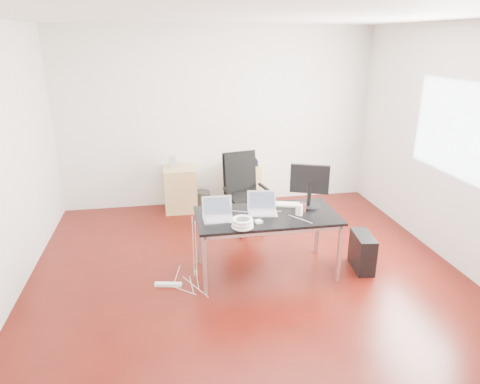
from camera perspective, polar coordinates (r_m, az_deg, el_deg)
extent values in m
plane|color=#3E0B07|center=(5.05, 1.13, -11.23)|extent=(5.00, 5.00, 0.00)
plane|color=silver|center=(4.33, 1.40, 22.41)|extent=(5.00, 5.00, 0.00)
plane|color=silver|center=(6.90, -2.93, 9.74)|extent=(5.00, 0.00, 5.00)
plane|color=silver|center=(2.29, 14.09, -12.64)|extent=(5.00, 0.00, 5.00)
plane|color=silver|center=(5.55, 27.58, 5.02)|extent=(0.00, 5.00, 5.00)
plane|color=white|center=(5.65, 26.58, 7.51)|extent=(0.00, 1.50, 1.50)
cube|color=black|center=(4.84, 3.61, -3.17)|extent=(1.60, 0.80, 0.03)
cube|color=silver|center=(4.58, -4.71, -9.72)|extent=(0.04, 0.04, 0.70)
cube|color=silver|center=(5.20, -5.49, -5.96)|extent=(0.04, 0.04, 0.70)
cube|color=silver|center=(4.93, 13.09, -7.97)|extent=(0.04, 0.04, 0.70)
cube|color=silver|center=(5.51, 10.29, -4.68)|extent=(0.04, 0.04, 0.70)
cylinder|color=black|center=(6.10, 0.77, -3.04)|extent=(0.06, 0.06, 0.47)
cube|color=black|center=(6.00, 0.78, -0.71)|extent=(0.56, 0.54, 0.06)
cube|color=black|center=(6.10, 0.02, 2.65)|extent=(0.47, 0.18, 0.55)
cube|color=tan|center=(6.85, -7.97, 0.42)|extent=(0.50, 0.50, 0.70)
cube|color=tan|center=(6.96, 0.41, 0.92)|extent=(0.50, 0.50, 0.70)
cube|color=black|center=(5.31, 15.99, -7.67)|extent=(0.26, 0.47, 0.44)
cylinder|color=black|center=(6.96, -5.07, -0.99)|extent=(0.30, 0.30, 0.28)
cube|color=white|center=(4.94, -9.55, -12.06)|extent=(0.31, 0.12, 0.04)
cube|color=silver|center=(4.68, -2.87, -3.72)|extent=(0.33, 0.23, 0.01)
cube|color=silver|center=(4.74, -3.07, -1.87)|extent=(0.33, 0.05, 0.22)
cube|color=#475166|center=(4.73, -3.06, -1.90)|extent=(0.29, 0.04, 0.18)
cube|color=silver|center=(4.84, 3.01, -2.88)|extent=(0.36, 0.28, 0.01)
cube|color=silver|center=(4.91, 2.95, -1.10)|extent=(0.33, 0.10, 0.22)
cube|color=#475166|center=(4.90, 2.97, -1.12)|extent=(0.29, 0.08, 0.18)
cylinder|color=black|center=(5.11, 9.13, -1.85)|extent=(0.26, 0.26, 0.02)
cylinder|color=black|center=(5.05, 9.23, -0.16)|extent=(0.05, 0.05, 0.30)
cube|color=black|center=(5.01, 9.28, 1.73)|extent=(0.44, 0.22, 0.34)
cube|color=#475166|center=(5.04, 9.17, 1.82)|extent=(0.37, 0.15, 0.29)
cube|color=white|center=(5.12, 5.47, -1.63)|extent=(0.46, 0.26, 0.02)
cylinder|color=white|center=(4.84, 7.90, -2.37)|extent=(0.08, 0.08, 0.12)
cylinder|color=#51231B|center=(4.95, 8.34, -2.03)|extent=(0.10, 0.10, 0.10)
torus|color=white|center=(4.50, 0.33, -4.56)|extent=(0.24, 0.24, 0.04)
torus|color=white|center=(4.48, 0.33, -4.15)|extent=(0.23, 0.23, 0.04)
torus|color=white|center=(4.47, 0.33, -3.72)|extent=(0.22, 0.22, 0.04)
cube|color=white|center=(4.62, 2.50, -3.95)|extent=(0.09, 0.09, 0.03)
cube|color=#9E9E9E|center=(6.74, -8.96, 3.96)|extent=(0.10, 0.09, 0.18)
cube|color=black|center=(6.83, 1.01, 4.01)|extent=(0.31, 0.26, 0.09)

